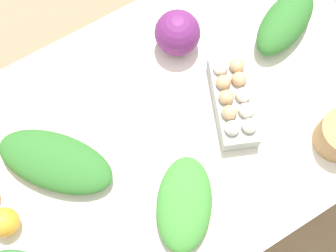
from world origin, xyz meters
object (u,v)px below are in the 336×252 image
cabbage_purple (177,33)px  greens_bunch_scallion (285,22)px  egg_carton (233,100)px  greens_bunch_chard (55,162)px  greens_bunch_dandelion (184,204)px  orange_3 (4,222)px

cabbage_purple → greens_bunch_scallion: (0.32, -0.13, -0.02)m
egg_carton → greens_bunch_chard: bearing=102.3°
greens_bunch_dandelion → orange_3: 0.49m
greens_bunch_chard → orange_3: (-0.19, -0.08, 0.00)m
greens_bunch_chard → greens_bunch_dandelion: greens_bunch_chard is taller
cabbage_purple → greens_bunch_dandelion: (-0.26, -0.45, -0.04)m
cabbage_purple → orange_3: cabbage_purple is taller
greens_bunch_scallion → greens_bunch_dandelion: bearing=-150.9°
egg_carton → greens_bunch_scallion: bearing=-41.1°
greens_bunch_chard → greens_bunch_dandelion: size_ratio=1.28×
greens_bunch_chard → cabbage_purple: bearing=17.3°
egg_carton → greens_bunch_dandelion: egg_carton is taller
greens_bunch_chard → orange_3: 0.21m
greens_bunch_dandelion → egg_carton: bearing=32.7°
cabbage_purple → greens_bunch_scallion: 0.34m
cabbage_purple → greens_bunch_dandelion: bearing=-119.7°
egg_carton → greens_bunch_dandelion: (-0.29, -0.18, -0.01)m
greens_bunch_chard → greens_bunch_scallion: greens_bunch_scallion is taller
egg_carton → greens_bunch_dandelion: 0.34m
greens_bunch_chard → greens_bunch_dandelion: bearing=-49.7°
egg_carton → orange_3: bearing=111.7°
greens_bunch_chard → greens_bunch_scallion: (0.82, 0.03, 0.01)m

